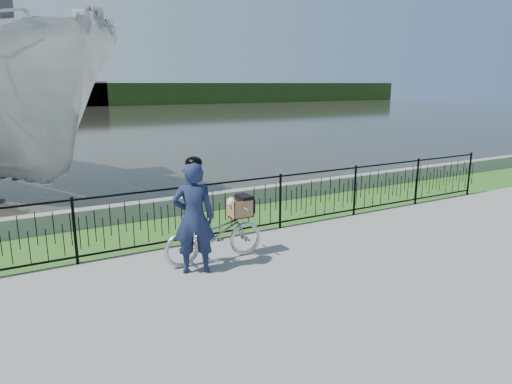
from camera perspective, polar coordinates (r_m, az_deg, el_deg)
ground at (r=7.80m, az=3.04°, el=-8.74°), size 120.00×120.00×0.00m
grass_strip at (r=9.97m, az=-4.95°, el=-3.76°), size 60.00×2.00×0.01m
water at (r=39.40m, az=-23.71°, el=8.03°), size 120.00×120.00×0.00m
quay_wall at (r=10.80m, az=-7.16°, el=-1.38°), size 60.00×0.30×0.40m
fence at (r=8.94m, az=-2.38°, el=-1.93°), size 14.00×0.06×1.15m
far_treeline at (r=66.23m, az=-26.33°, el=10.83°), size 120.00×6.00×3.00m
far_building_right at (r=65.37m, az=-20.93°, el=11.40°), size 6.00×3.00×3.20m
bicycle_rig at (r=7.74m, az=-5.14°, el=-5.20°), size 1.76×0.61×1.10m
cyclist at (r=7.18m, az=-7.80°, el=-3.07°), size 0.76×0.63×1.86m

